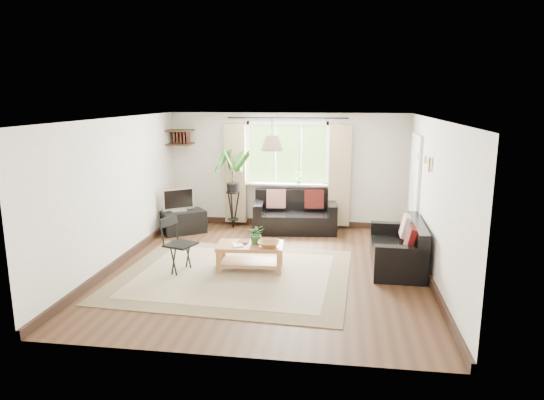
# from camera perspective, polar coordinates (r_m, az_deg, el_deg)

# --- Properties ---
(floor) EXTENTS (5.50, 5.50, 0.00)m
(floor) POSITION_cam_1_polar(r_m,az_deg,el_deg) (7.93, -0.41, -8.05)
(floor) COLOR #321D10
(floor) RESTS_ON ground
(ceiling) EXTENTS (5.50, 5.50, 0.00)m
(ceiling) POSITION_cam_1_polar(r_m,az_deg,el_deg) (7.45, -0.43, 9.56)
(ceiling) COLOR white
(ceiling) RESTS_ON floor
(wall_back) EXTENTS (5.00, 0.02, 2.40)m
(wall_back) POSITION_cam_1_polar(r_m,az_deg,el_deg) (10.28, 1.82, 3.53)
(wall_back) COLOR beige
(wall_back) RESTS_ON floor
(wall_front) EXTENTS (5.00, 0.02, 2.40)m
(wall_front) POSITION_cam_1_polar(r_m,az_deg,el_deg) (4.98, -5.07, -5.82)
(wall_front) COLOR beige
(wall_front) RESTS_ON floor
(wall_left) EXTENTS (0.02, 5.50, 2.40)m
(wall_left) POSITION_cam_1_polar(r_m,az_deg,el_deg) (8.33, -17.69, 0.94)
(wall_left) COLOR beige
(wall_left) RESTS_ON floor
(wall_right) EXTENTS (0.02, 5.50, 2.40)m
(wall_right) POSITION_cam_1_polar(r_m,az_deg,el_deg) (7.65, 18.44, -0.07)
(wall_right) COLOR beige
(wall_right) RESTS_ON floor
(rug) EXTENTS (3.67, 3.19, 0.02)m
(rug) POSITION_cam_1_polar(r_m,az_deg,el_deg) (7.65, -4.49, -8.75)
(rug) COLOR beige
(rug) RESTS_ON floor
(window) EXTENTS (2.50, 0.16, 2.16)m
(window) POSITION_cam_1_polar(r_m,az_deg,el_deg) (10.20, 1.81, 5.44)
(window) COLOR white
(window) RESTS_ON wall_back
(door) EXTENTS (0.06, 0.96, 2.06)m
(door) POSITION_cam_1_polar(r_m,az_deg,el_deg) (9.33, 16.36, 0.91)
(door) COLOR silver
(door) RESTS_ON wall_right
(corner_shelf) EXTENTS (0.50, 0.50, 0.34)m
(corner_shelf) POSITION_cam_1_polar(r_m,az_deg,el_deg) (10.45, -10.77, 7.27)
(corner_shelf) COLOR black
(corner_shelf) RESTS_ON wall_back
(pendant_lamp) EXTENTS (0.36, 0.36, 0.54)m
(pendant_lamp) POSITION_cam_1_polar(r_m,az_deg,el_deg) (7.87, 0.00, 7.14)
(pendant_lamp) COLOR beige
(pendant_lamp) RESTS_ON ceiling
(wall_sconce) EXTENTS (0.12, 0.12, 0.28)m
(wall_sconce) POSITION_cam_1_polar(r_m,az_deg,el_deg) (7.84, 17.82, 4.27)
(wall_sconce) COLOR beige
(wall_sconce) RESTS_ON wall_right
(sofa_back) EXTENTS (1.74, 0.99, 0.79)m
(sofa_back) POSITION_cam_1_polar(r_m,az_deg,el_deg) (9.95, 2.72, -1.50)
(sofa_back) COLOR black
(sofa_back) RESTS_ON floor
(sofa_right) EXTENTS (1.58, 0.82, 0.74)m
(sofa_right) POSITION_cam_1_polar(r_m,az_deg,el_deg) (8.11, 14.49, -5.23)
(sofa_right) COLOR black
(sofa_right) RESTS_ON floor
(coffee_table) EXTENTS (1.08, 0.65, 0.43)m
(coffee_table) POSITION_cam_1_polar(r_m,az_deg,el_deg) (7.81, -2.57, -6.72)
(coffee_table) COLOR brown
(coffee_table) RESTS_ON floor
(table_plant) EXTENTS (0.30, 0.26, 0.32)m
(table_plant) POSITION_cam_1_polar(r_m,az_deg,el_deg) (7.73, -1.86, -4.00)
(table_plant) COLOR #2D6026
(table_plant) RESTS_ON coffee_table
(bowl) EXTENTS (0.37, 0.37, 0.09)m
(bowl) POSITION_cam_1_polar(r_m,az_deg,el_deg) (7.61, -0.38, -5.17)
(bowl) COLOR olive
(bowl) RESTS_ON coffee_table
(book_a) EXTENTS (0.22, 0.26, 0.02)m
(book_a) POSITION_cam_1_polar(r_m,az_deg,el_deg) (7.68, -4.64, -5.32)
(book_a) COLOR white
(book_a) RESTS_ON coffee_table
(book_b) EXTENTS (0.18, 0.24, 0.02)m
(book_b) POSITION_cam_1_polar(r_m,az_deg,el_deg) (7.87, -4.01, -4.86)
(book_b) COLOR brown
(book_b) RESTS_ON coffee_table
(tv_stand) EXTENTS (0.96, 0.88, 0.45)m
(tv_stand) POSITION_cam_1_polar(r_m,az_deg,el_deg) (10.03, -10.34, -2.56)
(tv_stand) COLOR black
(tv_stand) RESTS_ON floor
(tv) EXTENTS (0.65, 0.56, 0.50)m
(tv) POSITION_cam_1_polar(r_m,az_deg,el_deg) (9.95, -10.98, 0.12)
(tv) COLOR #A5A5AA
(tv) RESTS_ON tv_stand
(palm_stand) EXTENTS (0.77, 0.77, 1.69)m
(palm_stand) POSITION_cam_1_polar(r_m,az_deg,el_deg) (10.14, -4.65, 1.34)
(palm_stand) COLOR black
(palm_stand) RESTS_ON floor
(folding_chair) EXTENTS (0.58, 0.58, 0.88)m
(folding_chair) POSITION_cam_1_polar(r_m,az_deg,el_deg) (7.76, -10.72, -5.27)
(folding_chair) COLOR black
(folding_chair) RESTS_ON floor
(sill_plant) EXTENTS (0.14, 0.10, 0.27)m
(sill_plant) POSITION_cam_1_polar(r_m,az_deg,el_deg) (10.16, 3.15, 2.64)
(sill_plant) COLOR #2D6023
(sill_plant) RESTS_ON window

